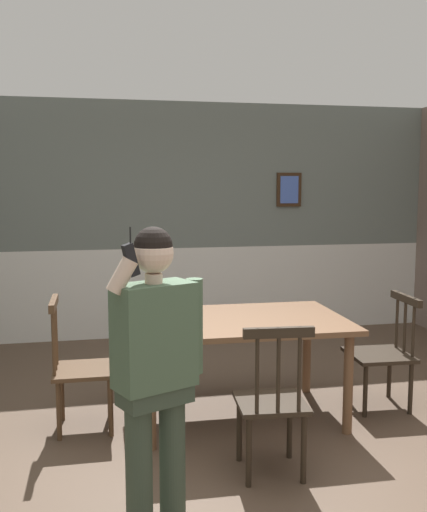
{
  "coord_description": "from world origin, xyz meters",
  "views": [
    {
      "loc": [
        -1.02,
        -3.55,
        1.79
      ],
      "look_at": [
        -0.33,
        -0.23,
        1.38
      ],
      "focal_mm": 41.21,
      "sensor_mm": 36.0,
      "label": 1
    }
  ],
  "objects_px": {
    "chair_by_doorway": "(79,367)",
    "person_figure": "(156,360)",
    "chair_near_window": "(272,401)",
    "dining_table": "(239,330)",
    "chair_at_table_head": "(383,352)"
  },
  "relations": [
    {
      "from": "chair_by_doorway",
      "to": "person_figure",
      "type": "bearing_deg",
      "value": 17.85
    },
    {
      "from": "chair_near_window",
      "to": "chair_by_doorway",
      "type": "bearing_deg",
      "value": 145.53
    },
    {
      "from": "chair_near_window",
      "to": "person_figure",
      "type": "xyz_separation_m",
      "value": [
        -0.75,
        -0.4,
        0.43
      ]
    },
    {
      "from": "chair_near_window",
      "to": "person_figure",
      "type": "relative_size",
      "value": 0.61
    },
    {
      "from": "dining_table",
      "to": "chair_by_doorway",
      "type": "height_order",
      "value": "chair_by_doorway"
    },
    {
      "from": "chair_at_table_head",
      "to": "person_figure",
      "type": "relative_size",
      "value": 0.57
    },
    {
      "from": "chair_at_table_head",
      "to": "dining_table",
      "type": "bearing_deg",
      "value": 91.67
    },
    {
      "from": "chair_by_doorway",
      "to": "chair_at_table_head",
      "type": "xyz_separation_m",
      "value": [
        2.39,
        -0.05,
        -0.02
      ]
    },
    {
      "from": "chair_by_doorway",
      "to": "person_figure",
      "type": "distance_m",
      "value": 1.48
    },
    {
      "from": "chair_by_doorway",
      "to": "chair_near_window",
      "type": "bearing_deg",
      "value": 51.46
    },
    {
      "from": "chair_near_window",
      "to": "chair_by_doorway",
      "type": "distance_m",
      "value": 1.51
    },
    {
      "from": "chair_near_window",
      "to": "chair_by_doorway",
      "type": "height_order",
      "value": "chair_by_doorway"
    },
    {
      "from": "dining_table",
      "to": "chair_by_doorway",
      "type": "relative_size",
      "value": 1.68
    },
    {
      "from": "dining_table",
      "to": "person_figure",
      "type": "xyz_separation_m",
      "value": [
        -0.78,
        -1.33,
        0.21
      ]
    },
    {
      "from": "dining_table",
      "to": "chair_at_table_head",
      "type": "bearing_deg",
      "value": -1.32
    }
  ]
}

